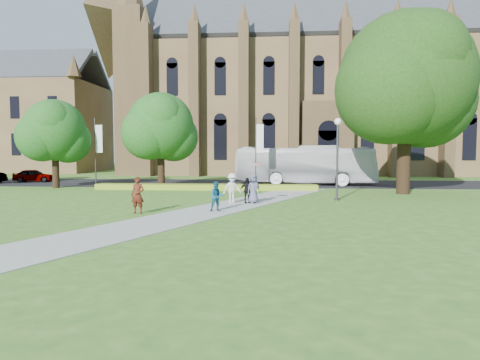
# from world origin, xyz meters

# --- Properties ---
(ground) EXTENTS (160.00, 160.00, 0.00)m
(ground) POSITION_xyz_m (0.00, 0.00, 0.00)
(ground) COLOR #34671F
(ground) RESTS_ON ground
(road) EXTENTS (160.00, 10.00, 0.02)m
(road) POSITION_xyz_m (0.00, 20.00, 0.01)
(road) COLOR black
(road) RESTS_ON ground
(footpath) EXTENTS (15.58, 28.54, 0.04)m
(footpath) POSITION_xyz_m (0.00, 1.00, 0.02)
(footpath) COLOR #B2B2A8
(footpath) RESTS_ON ground
(flower_hedge) EXTENTS (18.00, 1.40, 0.45)m
(flower_hedge) POSITION_xyz_m (-2.00, 13.20, 0.23)
(flower_hedge) COLOR gold
(flower_hedge) RESTS_ON ground
(cathedral) EXTENTS (52.60, 18.25, 28.00)m
(cathedral) POSITION_xyz_m (10.00, 39.73, 12.98)
(cathedral) COLOR brown
(cathedral) RESTS_ON ground
(building_west) EXTENTS (22.00, 14.00, 18.30)m
(building_west) POSITION_xyz_m (-34.00, 42.00, 9.21)
(building_west) COLOR brown
(building_west) RESTS_ON ground
(streetlamp) EXTENTS (0.44, 0.44, 5.24)m
(streetlamp) POSITION_xyz_m (7.50, 6.50, 3.30)
(streetlamp) COLOR #38383D
(streetlamp) RESTS_ON ground
(large_tree) EXTENTS (9.60, 9.60, 13.20)m
(large_tree) POSITION_xyz_m (13.00, 11.00, 8.37)
(large_tree) COLOR #332114
(large_tree) RESTS_ON ground
(street_tree_0) EXTENTS (5.20, 5.20, 7.50)m
(street_tree_0) POSITION_xyz_m (-15.00, 14.00, 4.87)
(street_tree_0) COLOR #332114
(street_tree_0) RESTS_ON ground
(street_tree_1) EXTENTS (5.60, 5.60, 8.05)m
(street_tree_1) POSITION_xyz_m (-6.00, 14.50, 5.22)
(street_tree_1) COLOR #332114
(street_tree_1) RESTS_ON ground
(banner_pole_0) EXTENTS (0.70, 0.10, 6.00)m
(banner_pole_0) POSITION_xyz_m (2.11, 15.20, 3.39)
(banner_pole_0) COLOR #38383D
(banner_pole_0) RESTS_ON ground
(banner_pole_1) EXTENTS (0.70, 0.10, 6.00)m
(banner_pole_1) POSITION_xyz_m (-11.89, 15.20, 3.39)
(banner_pole_1) COLOR #38383D
(banner_pole_1) RESTS_ON ground
(tour_coach) EXTENTS (13.36, 5.25, 3.63)m
(tour_coach) POSITION_xyz_m (6.49, 19.15, 1.83)
(tour_coach) COLOR white
(tour_coach) RESTS_ON road
(car_0) EXTENTS (4.03, 2.21, 1.30)m
(car_0) POSITION_xyz_m (-20.54, 20.20, 0.67)
(car_0) COLOR gray
(car_0) RESTS_ON road
(pedestrian_0) EXTENTS (0.70, 0.49, 1.84)m
(pedestrian_0) POSITION_xyz_m (-3.40, -0.19, 0.96)
(pedestrian_0) COLOR #501D12
(pedestrian_0) RESTS_ON footpath
(pedestrian_1) EXTENTS (0.90, 0.79, 1.55)m
(pedestrian_1) POSITION_xyz_m (0.48, 0.83, 0.82)
(pedestrian_1) COLOR navy
(pedestrian_1) RESTS_ON footpath
(pedestrian_2) EXTENTS (1.34, 1.12, 1.80)m
(pedestrian_2) POSITION_xyz_m (0.97, 4.18, 0.94)
(pedestrian_2) COLOR silver
(pedestrian_2) RESTS_ON footpath
(pedestrian_3) EXTENTS (0.97, 0.65, 1.53)m
(pedestrian_3) POSITION_xyz_m (1.85, 4.29, 0.81)
(pedestrian_3) COLOR black
(pedestrian_3) RESTS_ON footpath
(pedestrian_4) EXTENTS (1.00, 0.87, 1.73)m
(pedestrian_4) POSITION_xyz_m (2.26, 4.27, 0.90)
(pedestrian_4) COLOR slate
(pedestrian_4) RESTS_ON footpath
(parasol) EXTENTS (0.92, 0.92, 0.62)m
(parasol) POSITION_xyz_m (2.44, 4.37, 2.07)
(parasol) COLOR #E9ABA4
(parasol) RESTS_ON pedestrian_4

